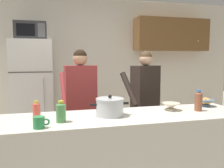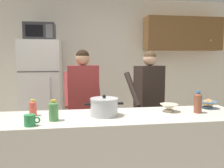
# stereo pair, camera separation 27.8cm
# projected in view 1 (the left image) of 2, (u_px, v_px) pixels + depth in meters

# --- Properties ---
(back_wall_unit) EXTENTS (6.00, 0.48, 2.60)m
(back_wall_unit) POSITION_uv_depth(u_px,v_px,m) (101.00, 63.00, 4.47)
(back_wall_unit) COLOR silver
(back_wall_unit) RESTS_ON ground
(kitchen_island) EXTENTS (2.51, 0.68, 0.92)m
(kitchen_island) POSITION_uv_depth(u_px,v_px,m) (126.00, 160.00, 2.33)
(kitchen_island) COLOR silver
(kitchen_island) RESTS_ON ground
(refrigerator) EXTENTS (0.64, 0.68, 1.77)m
(refrigerator) POSITION_uv_depth(u_px,v_px,m) (33.00, 95.00, 3.81)
(refrigerator) COLOR white
(refrigerator) RESTS_ON ground
(microwave) EXTENTS (0.48, 0.37, 0.28)m
(microwave) POSITION_uv_depth(u_px,v_px,m) (31.00, 31.00, 3.68)
(microwave) COLOR #2D2D30
(microwave) RESTS_ON refrigerator
(person_near_pot) EXTENTS (0.50, 0.43, 1.59)m
(person_near_pot) POSITION_uv_depth(u_px,v_px,m) (81.00, 96.00, 3.05)
(person_near_pot) COLOR #726656
(person_near_pot) RESTS_ON ground
(person_by_sink) EXTENTS (0.58, 0.54, 1.58)m
(person_by_sink) POSITION_uv_depth(u_px,v_px,m) (145.00, 94.00, 3.30)
(person_by_sink) COLOR black
(person_by_sink) RESTS_ON ground
(cooking_pot) EXTENTS (0.38, 0.27, 0.21)m
(cooking_pot) POSITION_uv_depth(u_px,v_px,m) (110.00, 107.00, 2.24)
(cooking_pot) COLOR silver
(cooking_pot) RESTS_ON kitchen_island
(coffee_mug) EXTENTS (0.13, 0.09, 0.10)m
(coffee_mug) POSITION_uv_depth(u_px,v_px,m) (39.00, 122.00, 1.84)
(coffee_mug) COLOR #2D8C4C
(coffee_mug) RESTS_ON kitchen_island
(bread_bowl) EXTENTS (0.21, 0.21, 0.10)m
(bread_bowl) POSITION_uv_depth(u_px,v_px,m) (205.00, 102.00, 2.70)
(bread_bowl) COLOR #4C7299
(bread_bowl) RESTS_ON kitchen_island
(empty_bowl) EXTENTS (0.19, 0.19, 0.08)m
(empty_bowl) POSITION_uv_depth(u_px,v_px,m) (171.00, 106.00, 2.49)
(empty_bowl) COLOR beige
(empty_bowl) RESTS_ON kitchen_island
(bottle_near_edge) EXTENTS (0.08, 0.08, 0.22)m
(bottle_near_edge) POSITION_uv_depth(u_px,v_px,m) (198.00, 101.00, 2.45)
(bottle_near_edge) COLOR brown
(bottle_near_edge) RESTS_ON kitchen_island
(bottle_mid_counter) EXTENTS (0.09, 0.09, 0.19)m
(bottle_mid_counter) POSITION_uv_depth(u_px,v_px,m) (61.00, 112.00, 2.02)
(bottle_mid_counter) COLOR #4C8C4C
(bottle_mid_counter) RESTS_ON kitchen_island
(bottle_far_corner) EXTENTS (0.07, 0.07, 0.16)m
(bottle_far_corner) POSITION_uv_depth(u_px,v_px,m) (36.00, 109.00, 2.18)
(bottle_far_corner) COLOR #D84C3F
(bottle_far_corner) RESTS_ON kitchen_island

